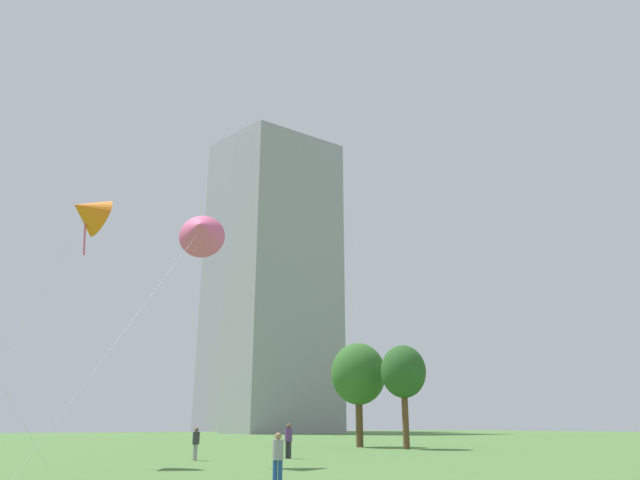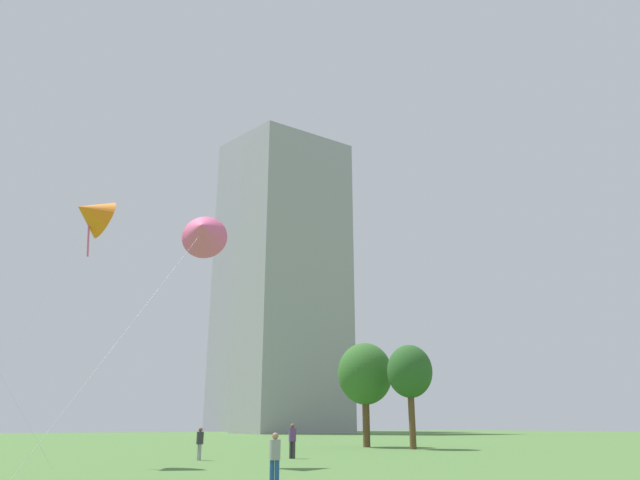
% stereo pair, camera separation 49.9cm
% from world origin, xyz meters
% --- Properties ---
extents(person_standing_0, '(0.42, 0.42, 1.87)m').
position_xyz_m(person_standing_0, '(3.53, 19.86, 1.08)').
color(person_standing_0, '#2D2D33').
rests_on(person_standing_0, ground).
extents(person_standing_1, '(0.37, 0.37, 1.67)m').
position_xyz_m(person_standing_1, '(-1.51, 20.96, 0.96)').
color(person_standing_1, gray).
rests_on(person_standing_1, ground).
extents(person_standing_3, '(0.35, 0.35, 1.57)m').
position_xyz_m(person_standing_3, '(-4.14, 6.99, 0.91)').
color(person_standing_3, '#1E478C').
rests_on(person_standing_3, ground).
extents(kite_flying_1, '(9.35, 8.13, 12.65)m').
position_xyz_m(kite_flying_1, '(-3.47, 17.09, 11.39)').
color(kite_flying_1, silver).
rests_on(kite_flying_1, ground).
extents(kite_flying_2, '(5.69, 3.68, 13.63)m').
position_xyz_m(kite_flying_2, '(-8.51, 20.23, 12.38)').
color(kite_flying_2, silver).
rests_on(kite_flying_2, ground).
extents(park_tree_0, '(4.74, 4.74, 8.68)m').
position_xyz_m(park_tree_0, '(16.91, 31.27, 6.00)').
color(park_tree_0, brown).
rests_on(park_tree_0, ground).
extents(park_tree_2, '(3.60, 3.60, 7.96)m').
position_xyz_m(park_tree_2, '(17.54, 26.04, 5.81)').
color(park_tree_2, brown).
rests_on(park_tree_2, ground).
extents(distant_highrise_0, '(26.89, 28.25, 87.47)m').
position_xyz_m(distant_highrise_0, '(58.97, 139.73, 43.74)').
color(distant_highrise_0, '#A8A8AD').
rests_on(distant_highrise_0, ground).
extents(distant_highrise_1, '(23.63, 15.47, 68.07)m').
position_xyz_m(distant_highrise_1, '(48.52, 101.92, 34.04)').
color(distant_highrise_1, '#939399').
rests_on(distant_highrise_1, ground).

